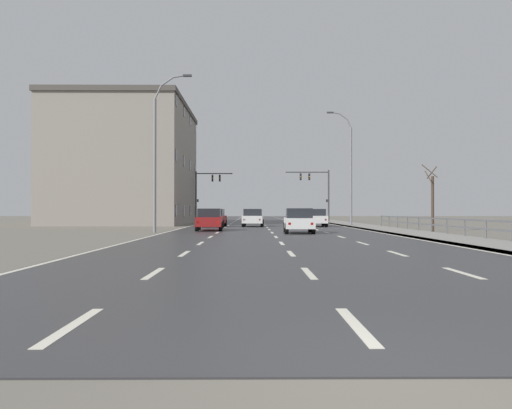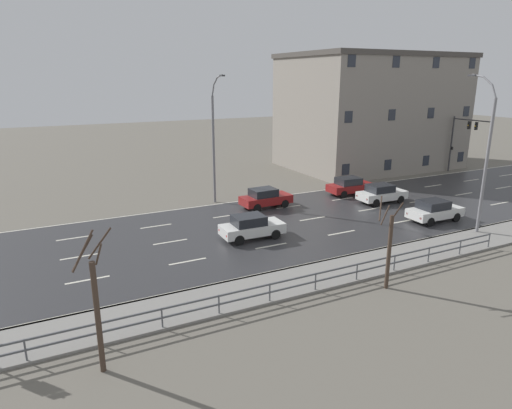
{
  "view_description": "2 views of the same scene",
  "coord_description": "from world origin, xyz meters",
  "px_view_note": "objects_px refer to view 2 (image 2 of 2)",
  "views": [
    {
      "loc": [
        -1.29,
        -4.5,
        1.44
      ],
      "look_at": [
        -0.84,
        52.16,
        2.08
      ],
      "focal_mm": 36.93,
      "sensor_mm": 36.0,
      "label": 1
    },
    {
      "loc": [
        26.32,
        16.46,
        10.11
      ],
      "look_at": [
        0.0,
        29.71,
        1.72
      ],
      "focal_mm": 31.43,
      "sensor_mm": 36.0,
      "label": 2
    }
  ],
  "objects_px": {
    "street_lamp_left_bank": "(214,142)",
    "car_near_left": "(435,210)",
    "brick_building": "(370,111)",
    "car_far_right": "(381,193)",
    "car_near_right": "(251,227)",
    "traffic_signal_left": "(460,135)",
    "car_mid_centre": "(265,198)",
    "street_lamp_midground": "(485,158)",
    "car_distant": "(350,186)"
  },
  "relations": [
    {
      "from": "traffic_signal_left",
      "to": "street_lamp_midground",
      "type": "bearing_deg",
      "value": -46.76
    },
    {
      "from": "car_near_left",
      "to": "car_far_right",
      "type": "height_order",
      "value": "same"
    },
    {
      "from": "car_near_right",
      "to": "car_mid_centre",
      "type": "bearing_deg",
      "value": 146.71
    },
    {
      "from": "street_lamp_left_bank",
      "to": "car_near_left",
      "type": "relative_size",
      "value": 2.49
    },
    {
      "from": "street_lamp_left_bank",
      "to": "car_mid_centre",
      "type": "xyz_separation_m",
      "value": [
        3.15,
        3.03,
        -4.25
      ]
    },
    {
      "from": "street_lamp_left_bank",
      "to": "car_mid_centre",
      "type": "bearing_deg",
      "value": 43.93
    },
    {
      "from": "car_mid_centre",
      "to": "car_near_right",
      "type": "distance_m",
      "value": 7.27
    },
    {
      "from": "car_near_left",
      "to": "car_far_right",
      "type": "distance_m",
      "value": 5.55
    },
    {
      "from": "traffic_signal_left",
      "to": "car_near_left",
      "type": "xyz_separation_m",
      "value": [
        11.22,
        -15.7,
        -3.32
      ]
    },
    {
      "from": "street_lamp_midground",
      "to": "car_far_right",
      "type": "height_order",
      "value": "street_lamp_midground"
    },
    {
      "from": "car_mid_centre",
      "to": "car_distant",
      "type": "distance_m",
      "value": 8.65
    },
    {
      "from": "street_lamp_left_bank",
      "to": "car_near_right",
      "type": "bearing_deg",
      "value": -7.13
    },
    {
      "from": "car_near_left",
      "to": "brick_building",
      "type": "height_order",
      "value": "brick_building"
    },
    {
      "from": "street_lamp_left_bank",
      "to": "car_mid_centre",
      "type": "relative_size",
      "value": 2.48
    },
    {
      "from": "brick_building",
      "to": "car_near_left",
      "type": "bearing_deg",
      "value": -27.2
    },
    {
      "from": "traffic_signal_left",
      "to": "brick_building",
      "type": "bearing_deg",
      "value": -142.54
    },
    {
      "from": "street_lamp_left_bank",
      "to": "car_near_right",
      "type": "relative_size",
      "value": 2.49
    },
    {
      "from": "street_lamp_midground",
      "to": "car_far_right",
      "type": "xyz_separation_m",
      "value": [
        -8.66,
        -0.49,
        -4.28
      ]
    },
    {
      "from": "street_lamp_left_bank",
      "to": "brick_building",
      "type": "relative_size",
      "value": 0.54
    },
    {
      "from": "street_lamp_midground",
      "to": "traffic_signal_left",
      "type": "relative_size",
      "value": 1.71
    },
    {
      "from": "street_lamp_left_bank",
      "to": "brick_building",
      "type": "xyz_separation_m",
      "value": [
        -7.17,
        22.11,
        1.28
      ]
    },
    {
      "from": "traffic_signal_left",
      "to": "brick_building",
      "type": "height_order",
      "value": "brick_building"
    },
    {
      "from": "street_lamp_left_bank",
      "to": "brick_building",
      "type": "bearing_deg",
      "value": 107.98
    },
    {
      "from": "street_lamp_left_bank",
      "to": "car_near_right",
      "type": "height_order",
      "value": "street_lamp_left_bank"
    },
    {
      "from": "car_mid_centre",
      "to": "brick_building",
      "type": "relative_size",
      "value": 0.22
    },
    {
      "from": "car_mid_centre",
      "to": "car_near_left",
      "type": "relative_size",
      "value": 1.0
    },
    {
      "from": "traffic_signal_left",
      "to": "car_near_left",
      "type": "relative_size",
      "value": 1.46
    },
    {
      "from": "car_mid_centre",
      "to": "car_far_right",
      "type": "xyz_separation_m",
      "value": [
        3.1,
        9.3,
        0.0
      ]
    },
    {
      "from": "car_mid_centre",
      "to": "car_distant",
      "type": "bearing_deg",
      "value": 89.56
    },
    {
      "from": "car_distant",
      "to": "car_near_left",
      "type": "distance_m",
      "value": 8.92
    },
    {
      "from": "car_near_left",
      "to": "car_near_right",
      "type": "xyz_separation_m",
      "value": [
        -2.7,
        -13.5,
        0.0
      ]
    },
    {
      "from": "car_near_right",
      "to": "brick_building",
      "type": "xyz_separation_m",
      "value": [
        -16.28,
        23.25,
        5.53
      ]
    },
    {
      "from": "street_lamp_left_bank",
      "to": "car_mid_centre",
      "type": "height_order",
      "value": "street_lamp_left_bank"
    },
    {
      "from": "street_lamp_midground",
      "to": "brick_building",
      "type": "relative_size",
      "value": 0.54
    },
    {
      "from": "brick_building",
      "to": "traffic_signal_left",
      "type": "bearing_deg",
      "value": 37.46
    },
    {
      "from": "car_distant",
      "to": "car_near_right",
      "type": "bearing_deg",
      "value": -61.6
    },
    {
      "from": "car_mid_centre",
      "to": "brick_building",
      "type": "bearing_deg",
      "value": 116.41
    },
    {
      "from": "car_near_right",
      "to": "car_distant",
      "type": "bearing_deg",
      "value": 117.51
    },
    {
      "from": "brick_building",
      "to": "car_far_right",
      "type": "bearing_deg",
      "value": -36.06
    },
    {
      "from": "car_far_right",
      "to": "street_lamp_midground",
      "type": "bearing_deg",
      "value": 5.63
    },
    {
      "from": "street_lamp_left_bank",
      "to": "traffic_signal_left",
      "type": "height_order",
      "value": "street_lamp_left_bank"
    },
    {
      "from": "traffic_signal_left",
      "to": "car_far_right",
      "type": "height_order",
      "value": "traffic_signal_left"
    },
    {
      "from": "street_lamp_left_bank",
      "to": "car_far_right",
      "type": "distance_m",
      "value": 14.47
    },
    {
      "from": "car_distant",
      "to": "street_lamp_left_bank",
      "type": "bearing_deg",
      "value": -101.39
    },
    {
      "from": "car_near_right",
      "to": "car_near_left",
      "type": "bearing_deg",
      "value": 80.42
    },
    {
      "from": "car_distant",
      "to": "car_far_right",
      "type": "bearing_deg",
      "value": 13.76
    },
    {
      "from": "traffic_signal_left",
      "to": "car_near_right",
      "type": "bearing_deg",
      "value": -73.73
    },
    {
      "from": "car_distant",
      "to": "car_near_left",
      "type": "relative_size",
      "value": 1.01
    },
    {
      "from": "street_lamp_left_bank",
      "to": "car_near_left",
      "type": "bearing_deg",
      "value": 46.32
    },
    {
      "from": "car_distant",
      "to": "car_far_right",
      "type": "height_order",
      "value": "same"
    }
  ]
}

